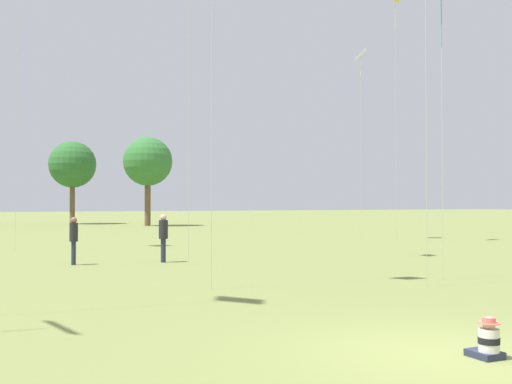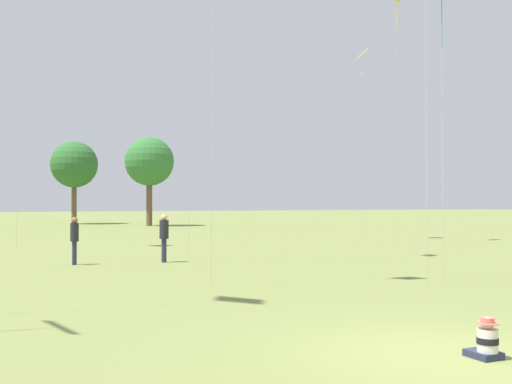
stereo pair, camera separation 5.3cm
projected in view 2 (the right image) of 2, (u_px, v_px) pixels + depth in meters
ground_plane at (442, 356)px, 8.58m from camera, size 300.00×300.00×0.00m
seated_toddler at (486, 341)px, 8.43m from camera, size 0.37×0.46×0.59m
person_standing_0 at (164, 233)px, 22.12m from camera, size 0.39×0.39×1.78m
person_standing_3 at (74, 236)px, 21.20m from camera, size 0.41×0.41×1.69m
kite_3 at (362, 62)px, 35.83m from camera, size 1.00×1.08×11.41m
distant_tree_1 at (149, 162)px, 57.20m from camera, size 4.68×4.68×8.51m
distant_tree_2 at (74, 165)px, 62.34m from camera, size 4.85×4.85×8.63m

